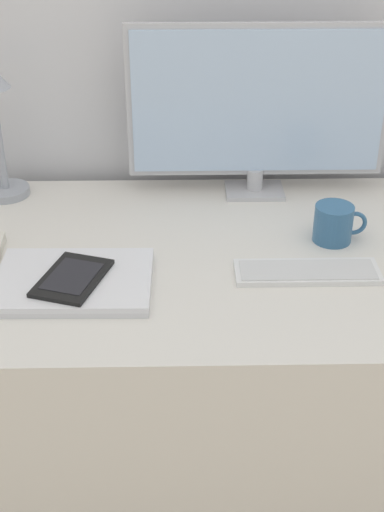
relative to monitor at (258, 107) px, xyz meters
name	(u,v)px	position (x,y,z in m)	size (l,w,h in m)	color
ground_plane	(226,505)	(-0.08, -0.43, -0.94)	(10.00, 10.00, 0.00)	gray
desk	(227,374)	(-0.08, -0.31, -0.59)	(1.42, 0.79, 0.71)	silver
monitor	(258,107)	(0.00, 0.00, 0.00)	(0.65, 0.11, 0.44)	#B7B7BC
keyboard	(307,272)	(0.08, -0.41, -0.23)	(0.31, 0.10, 0.01)	silver
laptop	(74,281)	(-0.42, -0.45, -0.22)	(0.33, 0.24, 0.02)	silver
ereader	(72,278)	(-0.42, -0.46, -0.21)	(0.17, 0.20, 0.01)	black
coffee_mug	(334,223)	(0.16, -0.26, -0.19)	(0.12, 0.09, 0.09)	#336089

